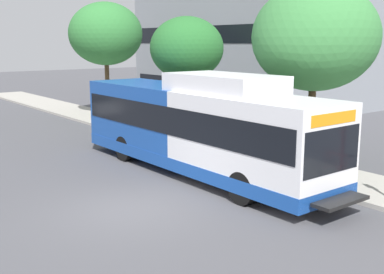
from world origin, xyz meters
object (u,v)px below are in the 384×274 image
(transit_bus, at_px, (198,127))
(street_tree_far_block, at_px, (106,34))
(street_tree_mid_block, at_px, (187,48))
(street_tree_near_stop, at_px, (315,37))

(transit_bus, xyz_separation_m, street_tree_far_block, (3.95, 14.06, 3.47))
(transit_bus, height_order, street_tree_mid_block, street_tree_mid_block)
(transit_bus, relative_size, street_tree_mid_block, 2.12)
(transit_bus, height_order, street_tree_near_stop, street_tree_near_stop)
(transit_bus, relative_size, street_tree_near_stop, 1.84)
(street_tree_near_stop, xyz_separation_m, street_tree_mid_block, (-0.23, 7.37, -0.47))
(street_tree_near_stop, relative_size, street_tree_far_block, 0.96)
(street_tree_near_stop, relative_size, street_tree_mid_block, 1.16)
(street_tree_near_stop, bearing_deg, street_tree_far_block, 89.89)
(transit_bus, distance_m, street_tree_mid_block, 7.11)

